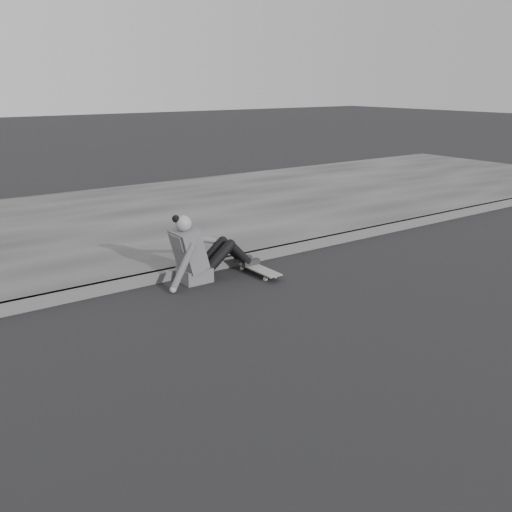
# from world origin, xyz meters

# --- Properties ---
(ground) EXTENTS (80.00, 80.00, 0.00)m
(ground) POSITION_xyz_m (0.00, 0.00, 0.00)
(ground) COLOR black
(ground) RESTS_ON ground
(curb) EXTENTS (24.00, 0.16, 0.12)m
(curb) POSITION_xyz_m (0.00, 2.58, 0.06)
(curb) COLOR #4B4B4B
(curb) RESTS_ON ground
(sidewalk) EXTENTS (24.00, 6.00, 0.12)m
(sidewalk) POSITION_xyz_m (0.00, 5.60, 0.06)
(sidewalk) COLOR #3A3A3A
(sidewalk) RESTS_ON ground
(skateboard) EXTENTS (0.20, 0.78, 0.09)m
(skateboard) POSITION_xyz_m (0.56, 2.06, 0.07)
(skateboard) COLOR #A6A6A1
(skateboard) RESTS_ON ground
(seated_woman) EXTENTS (1.38, 0.46, 0.88)m
(seated_woman) POSITION_xyz_m (-0.18, 2.31, 0.36)
(seated_woman) COLOR #4E4E51
(seated_woman) RESTS_ON ground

